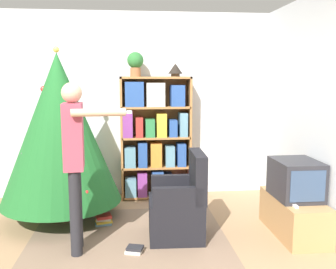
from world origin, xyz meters
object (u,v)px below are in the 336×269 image
(armchair, at_px, (179,208))
(potted_plant, at_px, (135,62))
(bookshelf, at_px, (154,139))
(table_lamp, at_px, (175,69))
(christmas_tree, at_px, (59,129))
(television, at_px, (296,179))
(standing_person, at_px, (75,154))

(armchair, bearing_deg, potted_plant, -161.18)
(bookshelf, xyz_separation_m, potted_plant, (-0.25, 0.01, 1.06))
(potted_plant, bearing_deg, table_lamp, -0.00)
(christmas_tree, bearing_deg, television, -15.75)
(potted_plant, bearing_deg, christmas_tree, -141.66)
(bookshelf, xyz_separation_m, standing_person, (-0.86, -1.61, 0.14))
(bookshelf, relative_size, christmas_tree, 0.84)
(potted_plant, height_order, table_lamp, potted_plant)
(christmas_tree, xyz_separation_m, armchair, (1.33, -0.68, -0.77))
(christmas_tree, bearing_deg, table_lamp, 26.28)
(bookshelf, xyz_separation_m, armchair, (0.17, -1.39, -0.51))
(christmas_tree, xyz_separation_m, standing_person, (0.30, -0.91, -0.12))
(armchair, xyz_separation_m, standing_person, (-1.03, -0.22, 0.65))
(armchair, distance_m, table_lamp, 2.04)
(standing_person, height_order, potted_plant, potted_plant)
(standing_person, bearing_deg, bookshelf, 147.38)
(bookshelf, bearing_deg, potted_plant, 177.92)
(standing_person, bearing_deg, armchair, 97.62)
(christmas_tree, xyz_separation_m, table_lamp, (1.45, 0.72, 0.71))
(bookshelf, bearing_deg, table_lamp, 1.82)
(standing_person, bearing_deg, potted_plant, 154.96)
(potted_plant, xyz_separation_m, table_lamp, (0.55, -0.00, -0.09))
(potted_plant, bearing_deg, television, -40.84)
(table_lamp, bearing_deg, standing_person, -125.36)
(potted_plant, distance_m, table_lamp, 0.55)
(television, distance_m, table_lamp, 2.18)
(television, xyz_separation_m, table_lamp, (-1.12, 1.44, 1.19))
(christmas_tree, height_order, table_lamp, christmas_tree)
(standing_person, distance_m, potted_plant, 1.96)
(standing_person, relative_size, table_lamp, 8.21)
(bookshelf, relative_size, table_lamp, 8.52)
(christmas_tree, relative_size, armchair, 2.22)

